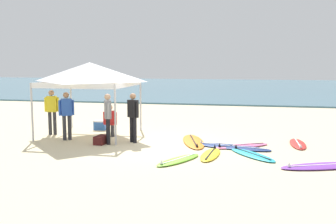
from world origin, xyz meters
name	(u,v)px	position (x,y,z in m)	size (l,w,h in m)	color
ground_plane	(159,145)	(0.00, 0.00, 0.00)	(80.00, 80.00, 0.00)	beige
sea	(223,87)	(0.00, 30.41, 0.05)	(80.00, 36.00, 0.10)	teal
canopy_tent	(90,72)	(-2.92, 1.19, 2.39)	(3.17, 3.17, 2.75)	#B7B7BC
surfboard_red	(298,144)	(4.58, 0.97, 0.04)	(0.52, 1.83, 0.19)	red
surfboard_orange	(193,141)	(1.09, 0.64, 0.04)	(1.31, 2.62, 0.19)	orange
surfboard_cyan	(252,154)	(3.07, -0.93, 0.04)	(1.65, 1.92, 0.19)	#23B2CC
surfboard_yellow	(211,154)	(1.87, -1.16, 0.04)	(0.63, 1.86, 0.19)	yellow
surfboard_pink	(241,146)	(2.73, 0.25, 0.04)	(1.95, 1.52, 0.19)	pink
surfboard_lime	(178,160)	(1.05, -2.03, 0.04)	(1.27, 1.84, 0.19)	#7AD12D
surfboard_purple	(325,166)	(4.98, -1.83, 0.04)	(2.61, 1.64, 0.19)	purple
surfboard_navy	(231,147)	(2.42, 0.05, 0.04)	(2.68, 1.33, 0.19)	navy
person_grey	(108,115)	(-1.71, -0.21, 0.99)	(0.35, 0.51, 1.71)	black
person_black	(133,114)	(-0.95, 0.21, 0.99)	(0.46, 0.39, 1.71)	black
person_yellow	(52,109)	(-4.42, 1.02, 0.99)	(0.53, 0.31, 1.71)	#2D2D33
person_blue	(67,113)	(-3.39, 0.14, 0.99)	(0.47, 0.38, 1.71)	#2D2D33
person_red	(110,119)	(-2.11, 1.07, 0.66)	(0.55, 0.24, 1.20)	#2D2D33
gear_bag_near_tent	(101,140)	(-1.95, -0.25, 0.14)	(0.60, 0.32, 0.28)	#4C1919
cooler_box	(100,125)	(-3.02, 2.38, 0.20)	(0.50, 0.36, 0.39)	#2D60B7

